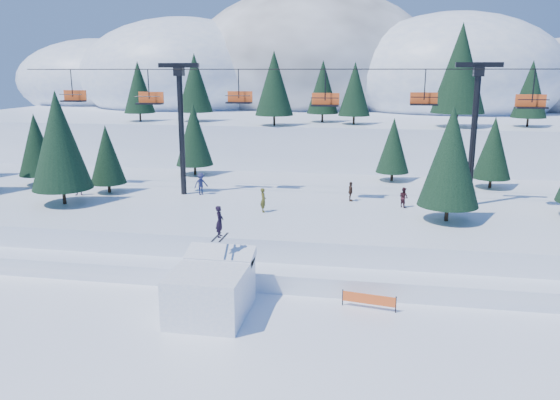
% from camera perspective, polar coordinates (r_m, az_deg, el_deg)
% --- Properties ---
extents(ground, '(160.00, 160.00, 0.00)m').
position_cam_1_polar(ground, '(26.69, -4.42, -13.84)').
color(ground, white).
rests_on(ground, ground).
extents(mid_shelf, '(70.00, 22.00, 2.50)m').
position_cam_1_polar(mid_shelf, '(42.83, 1.48, -1.45)').
color(mid_shelf, white).
rests_on(mid_shelf, ground).
extents(berm, '(70.00, 6.00, 1.10)m').
position_cam_1_polar(berm, '(33.63, -1.06, -6.89)').
color(berm, white).
rests_on(berm, ground).
extents(mountain_ridge, '(119.00, 60.51, 26.46)m').
position_cam_1_polar(mountain_ridge, '(97.01, 3.41, 11.80)').
color(mountain_ridge, white).
rests_on(mountain_ridge, ground).
extents(jump_kicker, '(3.68, 5.01, 5.36)m').
position_cam_1_polar(jump_kicker, '(28.35, -7.19, -9.21)').
color(jump_kicker, white).
rests_on(jump_kicker, ground).
extents(chairlift, '(46.00, 3.21, 10.28)m').
position_cam_1_polar(chairlift, '(41.41, 3.15, 9.36)').
color(chairlift, black).
rests_on(chairlift, mid_shelf).
extents(conifer_stand, '(62.82, 16.99, 9.47)m').
position_cam_1_polar(conifer_stand, '(41.91, 4.42, 6.03)').
color(conifer_stand, black).
rests_on(conifer_stand, mid_shelf).
extents(distant_skiers, '(31.42, 10.07, 1.77)m').
position_cam_1_polar(distant_skiers, '(42.50, -1.28, 1.32)').
color(distant_skiers, '#38251B').
rests_on(distant_skiers, mid_shelf).
extents(banner_near, '(2.82, 0.53, 0.90)m').
position_cam_1_polar(banner_near, '(29.34, 9.27, -10.20)').
color(banner_near, black).
rests_on(banner_near, ground).
extents(banner_far, '(2.84, 0.42, 0.90)m').
position_cam_1_polar(banner_far, '(31.25, 14.06, -8.93)').
color(banner_far, black).
rests_on(banner_far, ground).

